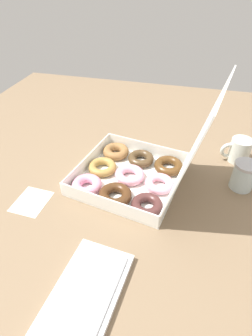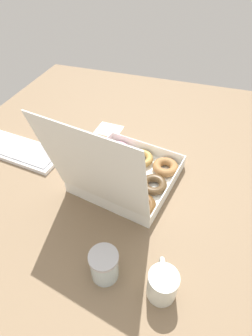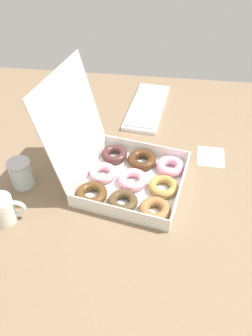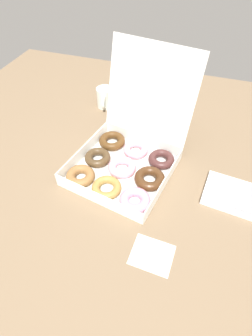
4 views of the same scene
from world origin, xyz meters
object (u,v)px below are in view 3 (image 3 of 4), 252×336
(keyboard, at_px, (147,107))
(glass_jar, at_px, (21,173))
(donut_box, at_px, (127,174))
(coffee_mug, at_px, (3,209))

(keyboard, height_order, glass_jar, glass_jar)
(donut_box, xyz_separation_m, glass_jar, (-0.06, 0.37, 0.01))
(keyboard, bearing_deg, coffee_mug, 151.52)
(keyboard, bearing_deg, donut_box, 176.69)
(keyboard, relative_size, coffee_mug, 3.65)
(donut_box, bearing_deg, glass_jar, 99.29)
(donut_box, bearing_deg, keyboard, -3.31)
(donut_box, height_order, keyboard, donut_box)
(donut_box, distance_m, glass_jar, 0.37)
(coffee_mug, xyz_separation_m, glass_jar, (0.16, 0.00, 0.00))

